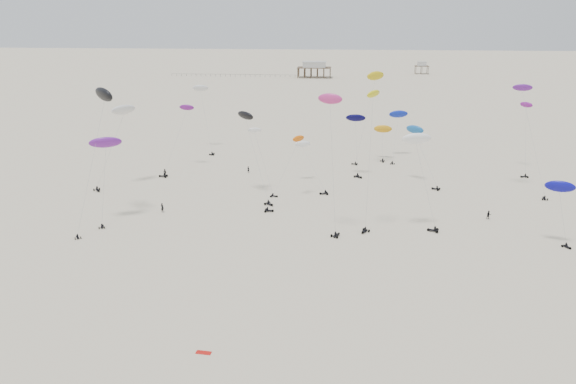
# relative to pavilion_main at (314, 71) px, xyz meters

# --- Properties ---
(ground_plane) EXTENTS (900.00, 900.00, 0.00)m
(ground_plane) POSITION_rel_pavilion_main_xyz_m (10.00, -150.00, -4.22)
(ground_plane) COLOR beige
(pavilion_main) EXTENTS (21.00, 13.00, 9.80)m
(pavilion_main) POSITION_rel_pavilion_main_xyz_m (0.00, 0.00, 0.00)
(pavilion_main) COLOR brown
(pavilion_main) RESTS_ON ground
(pavilion_small) EXTENTS (9.00, 7.00, 8.00)m
(pavilion_small) POSITION_rel_pavilion_main_xyz_m (70.00, 30.00, -0.74)
(pavilion_small) COLOR brown
(pavilion_small) RESTS_ON ground
(pier_fence) EXTENTS (80.20, 0.20, 1.50)m
(pier_fence) POSITION_rel_pavilion_main_xyz_m (-52.00, -0.00, -3.45)
(pier_fence) COLOR black
(pier_fence) RESTS_ON ground
(rig_0) EXTENTS (4.97, 6.23, 9.33)m
(rig_0) POSITION_rel_pavilion_main_xyz_m (30.26, -207.14, 2.86)
(rig_0) COLOR black
(rig_0) RESTS_ON ground
(rig_1) EXTENTS (7.30, 11.84, 24.13)m
(rig_1) POSITION_rel_pavilion_main_xyz_m (59.26, -232.22, 13.57)
(rig_1) COLOR black
(rig_1) RESTS_ON ground
(rig_2) EXTENTS (4.29, 13.16, 18.31)m
(rig_2) POSITION_rel_pavilion_main_xyz_m (64.63, -215.94, 5.97)
(rig_2) COLOR black
(rig_2) RESTS_ON ground
(rig_3) EXTENTS (3.41, 5.65, 25.55)m
(rig_3) POSITION_rel_pavilion_main_xyz_m (24.39, -261.21, 11.54)
(rig_3) COLOR black
(rig_3) RESTS_ON ground
(rig_4) EXTENTS (5.18, 4.86, 11.33)m
(rig_4) POSITION_rel_pavilion_main_xyz_m (56.38, -264.44, 4.71)
(rig_4) COLOR black
(rig_4) RESTS_ON ground
(rig_5) EXTENTS (5.08, 5.89, 25.01)m
(rig_5) POSITION_rel_pavilion_main_xyz_m (17.69, -262.92, 13.49)
(rig_5) COLOR black
(rig_5) RESTS_ON ground
(rig_6) EXTENTS (4.88, 5.41, 15.26)m
(rig_6) POSITION_rel_pavilion_main_xyz_m (22.71, -224.57, 6.65)
(rig_6) COLOR black
(rig_6) RESTS_ON ground
(rig_7) EXTENTS (7.29, 6.91, 14.62)m
(rig_7) POSITION_rel_pavilion_main_xyz_m (2.04, -240.51, 4.44)
(rig_7) COLOR black
(rig_7) RESTS_ON ground
(rig_8) EXTENTS (5.72, 13.11, 14.63)m
(rig_8) POSITION_rel_pavilion_main_xyz_m (34.37, -203.35, 6.18)
(rig_8) COLOR black
(rig_8) RESTS_ON ground
(rig_9) EXTENTS (6.17, 14.33, 18.75)m
(rig_9) POSITION_rel_pavilion_main_xyz_m (-21.53, -223.11, 5.65)
(rig_9) COLOR black
(rig_9) RESTS_ON ground
(rig_10) EXTENTS (8.11, 10.75, 14.29)m
(rig_10) POSITION_rel_pavilion_main_xyz_m (37.09, -228.98, 5.64)
(rig_10) COLOR black
(rig_10) RESTS_ON ground
(rig_11) EXTENTS (7.43, 13.49, 16.78)m
(rig_11) POSITION_rel_pavilion_main_xyz_m (7.97, -247.19, 3.02)
(rig_11) COLOR black
(rig_11) RESTS_ON ground
(rig_12) EXTENTS (8.82, 13.15, 14.48)m
(rig_12) POSITION_rel_pavilion_main_xyz_m (12.10, -233.63, 1.71)
(rig_12) COLOR black
(rig_12) RESTS_ON ground
(rig_13) EXTENTS (7.93, 4.88, 18.01)m
(rig_13) POSITION_rel_pavilion_main_xyz_m (33.31, -259.24, 9.60)
(rig_13) COLOR black
(rig_13) RESTS_ON ground
(rig_14) EXTENTS (9.92, 12.29, 19.22)m
(rig_14) POSITION_rel_pavilion_main_xyz_m (0.00, -242.65, 9.43)
(rig_14) COLOR black
(rig_14) RESTS_ON ground
(rig_15) EXTENTS (6.64, 8.74, 16.47)m
(rig_15) POSITION_rel_pavilion_main_xyz_m (-24.38, -260.41, 9.78)
(rig_15) COLOR black
(rig_15) RESTS_ON ground
(rig_16) EXTENTS (8.61, 12.83, 19.74)m
(rig_16) POSITION_rel_pavilion_main_xyz_m (-21.12, -199.34, 9.75)
(rig_16) COLOR black
(rig_16) RESTS_ON ground
(rig_17) EXTENTS (8.11, 5.34, 24.24)m
(rig_17) POSITION_rel_pavilion_main_xyz_m (26.88, -212.61, 16.65)
(rig_17) COLOR black
(rig_17) RESTS_ON ground
(rig_18) EXTENTS (6.43, 18.09, 26.49)m
(rig_18) POSITION_rel_pavilion_main_xyz_m (-25.28, -257.51, 17.94)
(rig_18) COLOR black
(rig_18) RESTS_ON ground
(rig_19) EXTENTS (8.70, 11.69, 18.98)m
(rig_19) POSITION_rel_pavilion_main_xyz_m (-30.77, -237.24, 10.52)
(rig_19) COLOR black
(rig_19) RESTS_ON ground
(spectator_0) EXTENTS (0.98, 0.86, 2.25)m
(spectator_0) POSITION_rel_pavilion_main_xyz_m (-15.84, -255.80, -4.22)
(spectator_0) COLOR black
(spectator_0) RESTS_ON ground
(spectator_1) EXTENTS (1.02, 0.62, 2.03)m
(spectator_1) POSITION_rel_pavilion_main_xyz_m (48.00, -253.40, -4.22)
(spectator_1) COLOR black
(spectator_1) RESTS_ON ground
(spectator_2) EXTENTS (1.52, 1.37, 2.29)m
(spectator_2) POSITION_rel_pavilion_main_xyz_m (-23.32, -230.60, -4.22)
(spectator_2) COLOR black
(spectator_2) RESTS_ON ground
(spectator_3) EXTENTS (0.81, 0.69, 1.90)m
(spectator_3) POSITION_rel_pavilion_main_xyz_m (-3.72, -224.95, -4.22)
(spectator_3) COLOR black
(spectator_3) RESTS_ON ground
(grounded_kite_b) EXTENTS (1.85, 0.84, 0.07)m
(grounded_kite_b) POSITION_rel_pavilion_main_xyz_m (4.25, -302.94, -4.22)
(grounded_kite_b) COLOR #B8100B
(grounded_kite_b) RESTS_ON ground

